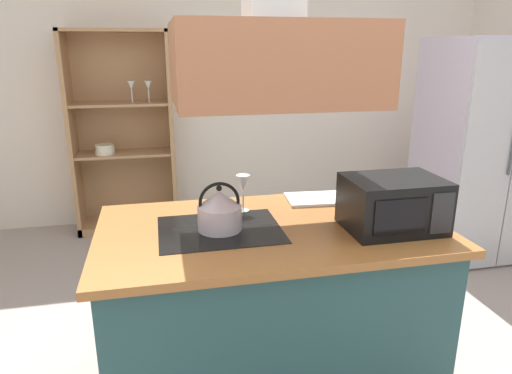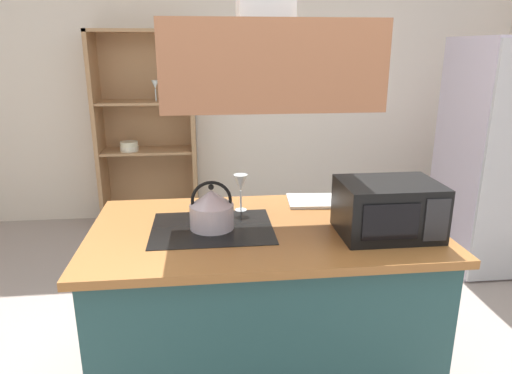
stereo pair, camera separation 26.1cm
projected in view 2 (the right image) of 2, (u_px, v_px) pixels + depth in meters
wall_back at (234, 89)px, 4.77m from camera, size 6.00×0.12×2.70m
kitchen_island at (263, 304)px, 2.44m from camera, size 1.73×0.99×0.90m
range_hood at (265, 40)px, 2.05m from camera, size 0.90×0.70×1.19m
refrigerator at (509, 156)px, 3.70m from camera, size 0.90×0.77×1.84m
dish_cabinet at (148, 141)px, 4.62m from camera, size 0.96×0.40×1.93m
kettle at (212, 209)px, 2.26m from camera, size 0.22×0.22×0.24m
cutting_board at (317, 201)px, 2.66m from camera, size 0.36×0.27×0.02m
microwave at (388, 208)px, 2.18m from camera, size 0.46×0.35×0.26m
wine_glass_on_counter at (241, 184)px, 2.49m from camera, size 0.08×0.08×0.21m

